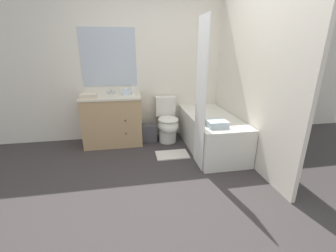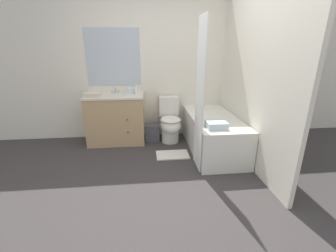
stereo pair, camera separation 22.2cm
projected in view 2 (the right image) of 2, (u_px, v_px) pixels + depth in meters
ground_plane at (166, 188)px, 2.65m from camera, size 14.00×14.00×0.00m
wall_back at (156, 67)px, 3.91m from camera, size 8.00×0.06×2.50m
wall_right at (246, 71)px, 3.18m from camera, size 0.05×2.75×2.50m
vanity_cabinet at (116, 118)px, 3.84m from camera, size 0.96×0.57×0.83m
sink_faucet at (115, 91)px, 3.86m from camera, size 0.14×0.12×0.12m
toilet at (170, 122)px, 3.88m from camera, size 0.35×0.63×0.75m
bathtub at (213, 133)px, 3.57m from camera, size 0.70×1.53×0.55m
shower_curtain at (200, 98)px, 2.84m from camera, size 0.02×0.38×1.93m
wastebasket at (152, 132)px, 3.98m from camera, size 0.25×0.21×0.29m
tissue_box at (129, 91)px, 3.79m from camera, size 0.13×0.14×0.10m
soap_dispenser at (136, 90)px, 3.76m from camera, size 0.06×0.06×0.16m
hand_towel_folded at (92, 95)px, 3.51m from camera, size 0.25×0.16×0.07m
bath_towel_folded at (216, 125)px, 2.97m from camera, size 0.27×0.22×0.09m
bath_mat at (172, 155)px, 3.45m from camera, size 0.49×0.31×0.02m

